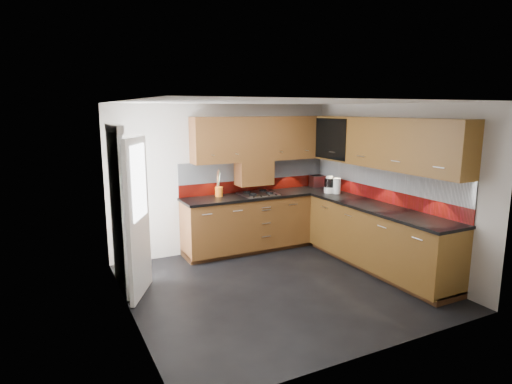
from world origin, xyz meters
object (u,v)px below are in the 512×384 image
gas_hob (258,194)px  food_processor (329,185)px  utensil_pot (219,190)px  toaster (318,181)px

gas_hob → food_processor: size_ratio=2.04×
utensil_pot → toaster: size_ratio=1.48×
gas_hob → utensil_pot: (-0.63, 0.16, 0.08)m
gas_hob → toaster: size_ratio=1.96×
toaster → food_processor: (-0.17, -0.56, 0.03)m
utensil_pot → toaster: bearing=0.5°
food_processor → utensil_pot: bearing=162.9°
utensil_pot → food_processor: size_ratio=1.55×
gas_hob → utensil_pot: utensil_pot is taller
food_processor → gas_hob: bearing=161.0°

